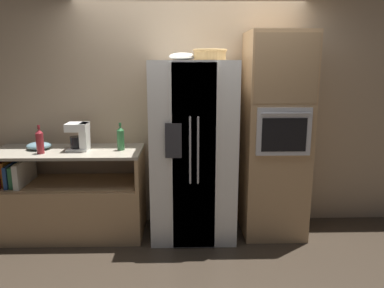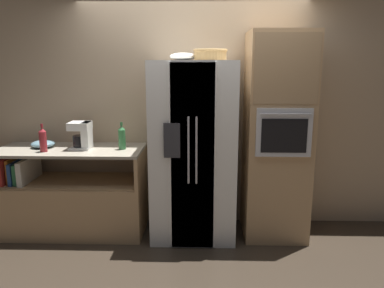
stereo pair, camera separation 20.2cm
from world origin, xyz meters
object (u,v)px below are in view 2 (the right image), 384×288
Objects in this scene: fruit_bowl at (183,56)px; mixing_bowl at (43,144)px; wicker_basket at (210,54)px; bottle_short at (122,137)px; bottle_tall at (43,139)px; coffee_maker at (82,134)px; refrigerator at (193,151)px; wall_oven at (277,137)px.

mixing_bowl is (-1.54, 0.04, -0.93)m from fruit_bowl.
fruit_bowl reaches higher than mixing_bowl.
mixing_bowl is (-1.82, 0.11, -0.95)m from wicker_basket.
wicker_basket is at bearing -2.87° from bottle_short.
bottle_tall is at bearing -65.47° from mixing_bowl.
bottle_short reaches higher than coffee_maker.
bottle_short is at bearing -1.33° from coffee_maker.
fruit_bowl is 1.68m from bottle_tall.
refrigerator is at bearing 174.04° from wicker_basket.
coffee_maker is at bearing 178.67° from bottle_short.
bottle_tall reaches higher than coffee_maker.
mixing_bowl is at bearing 114.53° from bottle_tall.
wall_oven is 7.37× the size of bottle_tall.
fruit_bowl is 0.94× the size of bottle_short.
mixing_bowl is (-2.53, 0.05, -0.10)m from wall_oven.
fruit_bowl is 1.35m from coffee_maker.
refrigerator is 1.57m from bottle_tall.
refrigerator is at bearing -3.10° from mixing_bowl.
fruit_bowl is at bearing 0.61° from coffee_maker.
mixing_bowl is at bearing 173.73° from coffee_maker.
wicker_basket is 2.05m from mixing_bowl.
refrigerator is at bearing 3.94° from bottle_tall.
refrigerator reaches higher than bottle_tall.
fruit_bowl is at bearing 6.21° from bottle_tall.
bottle_tall is (-1.45, -0.16, -0.84)m from fruit_bowl.
coffee_maker is at bearing 177.61° from wicker_basket.
mixing_bowl is (-0.88, 0.06, -0.09)m from bottle_short.
coffee_maker is at bearing 21.69° from bottle_tall.
coffee_maker reaches higher than mixing_bowl.
refrigerator is 0.87× the size of wall_oven.
bottle_tall is at bearing -176.06° from refrigerator.
refrigerator is 0.78m from bottle_short.
refrigerator is 0.98m from fruit_bowl.
coffee_maker is at bearing -6.27° from mixing_bowl.
wall_oven is at bearing 0.05° from coffee_maker.
fruit_bowl is 1.80m from mixing_bowl.
bottle_tall is 1.16× the size of mixing_bowl.
bottle_short is 1.01× the size of coffee_maker.
wall_oven reaches higher than bottle_short.
refrigerator is 6.85× the size of fruit_bowl.
fruit_bowl is 1.08× the size of mixing_bowl.
wicker_basket is 0.28m from fruit_bowl.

